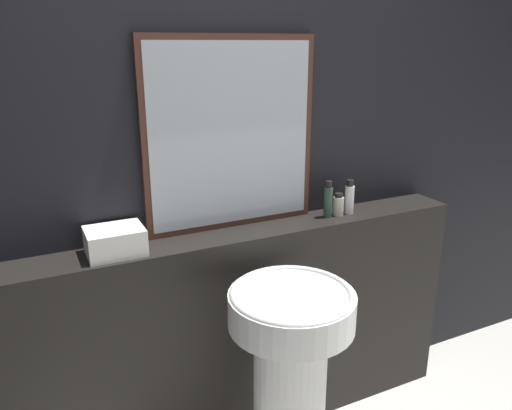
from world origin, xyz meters
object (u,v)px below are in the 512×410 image
(pedestal_sink, at_px, (290,376))
(shampoo_bottle, at_px, (328,201))
(mirror, at_px, (231,135))
(towel_stack, at_px, (115,241))
(conditioner_bottle, at_px, (338,205))
(lotion_bottle, at_px, (349,198))

(pedestal_sink, distance_m, shampoo_bottle, 0.78)
(mirror, xyz_separation_m, towel_stack, (-0.51, -0.08, -0.34))
(towel_stack, height_order, shampoo_bottle, shampoo_bottle)
(shampoo_bottle, height_order, conditioner_bottle, shampoo_bottle)
(mirror, bearing_deg, conditioner_bottle, -9.75)
(shampoo_bottle, relative_size, conditioner_bottle, 1.61)
(towel_stack, bearing_deg, conditioner_bottle, 0.00)
(mirror, bearing_deg, lotion_bottle, -8.71)
(lotion_bottle, bearing_deg, shampoo_bottle, 180.00)
(towel_stack, height_order, lotion_bottle, lotion_bottle)
(shampoo_bottle, bearing_deg, pedestal_sink, -135.89)
(pedestal_sink, xyz_separation_m, towel_stack, (-0.53, 0.40, 0.50))
(pedestal_sink, distance_m, conditioner_bottle, 0.79)
(conditioner_bottle, bearing_deg, shampoo_bottle, 180.00)
(pedestal_sink, distance_m, mirror, 0.97)
(towel_stack, height_order, conditioner_bottle, conditioner_bottle)
(pedestal_sink, bearing_deg, lotion_bottle, 37.09)
(conditioner_bottle, bearing_deg, mirror, 170.25)
(pedestal_sink, height_order, lotion_bottle, lotion_bottle)
(pedestal_sink, bearing_deg, towel_stack, 143.21)
(shampoo_bottle, bearing_deg, lotion_bottle, 0.00)
(mirror, height_order, towel_stack, mirror)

